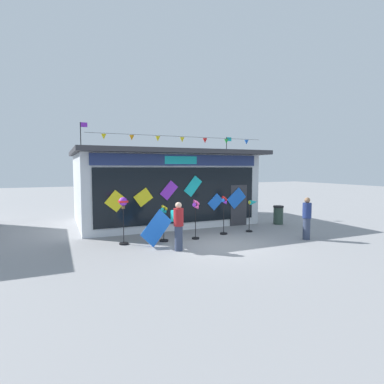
{
  "coord_description": "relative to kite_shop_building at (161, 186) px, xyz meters",
  "views": [
    {
      "loc": [
        -5.49,
        -9.89,
        2.85
      ],
      "look_at": [
        -0.14,
        2.29,
        1.8
      ],
      "focal_mm": 28.89,
      "sensor_mm": 36.0,
      "label": 1
    }
  ],
  "objects": [
    {
      "name": "wind_spinner_left",
      "position": [
        -1.38,
        -4.49,
        -1.07
      ],
      "size": [
        0.34,
        0.34,
        1.43
      ],
      "color": "black",
      "rests_on": "ground_plane"
    },
    {
      "name": "person_near_camera",
      "position": [
        3.92,
        -6.44,
        -1.01
      ],
      "size": [
        0.34,
        0.34,
        1.68
      ],
      "rotation": [
        0.0,
        0.0,
        5.32
      ],
      "color": "#333D56",
      "rests_on": "ground_plane"
    },
    {
      "name": "trash_bin",
      "position": [
        5.1,
        -3.3,
        -1.39
      ],
      "size": [
        0.52,
        0.52,
        0.93
      ],
      "color": "#2D4238",
      "rests_on": "ground_plane"
    },
    {
      "name": "wind_spinner_right",
      "position": [
        2.85,
        -4.3,
        -0.8
      ],
      "size": [
        0.64,
        0.33,
        1.42
      ],
      "color": "black",
      "rests_on": "ground_plane"
    },
    {
      "name": "wind_spinner_center_left",
      "position": [
        -0.1,
        -4.64,
        -0.79
      ],
      "size": [
        0.38,
        0.3,
        1.59
      ],
      "color": "black",
      "rests_on": "ground_plane"
    },
    {
      "name": "wind_spinner_center_right",
      "position": [
        1.38,
        -4.31,
        -0.82
      ],
      "size": [
        0.36,
        0.32,
        1.66
      ],
      "color": "black",
      "rests_on": "ground_plane"
    },
    {
      "name": "display_kite_on_ground",
      "position": [
        -1.84,
        -5.01,
        -1.2
      ],
      "size": [
        1.32,
        0.4,
        1.32
      ],
      "primitive_type": "cube",
      "rotation": [
        -0.31,
        0.79,
        0.0
      ],
      "color": "blue",
      "rests_on": "ground_plane"
    },
    {
      "name": "person_mid_plaza",
      "position": [
        -1.34,
        -5.93,
        -0.97
      ],
      "size": [
        0.37,
        0.47,
        1.68
      ],
      "rotation": [
        0.0,
        0.0,
        0.28
      ],
      "color": "#333D56",
      "rests_on": "ground_plane"
    },
    {
      "name": "ground_plane",
      "position": [
        0.38,
        -5.8,
        -1.86
      ],
      "size": [
        80.0,
        80.0,
        0.0
      ],
      "primitive_type": "plane",
      "color": "gray"
    },
    {
      "name": "kite_shop_building",
      "position": [
        0.0,
        0.0,
        0.0
      ],
      "size": [
        8.9,
        6.46,
        5.01
      ],
      "color": "silver",
      "rests_on": "ground_plane"
    },
    {
      "name": "wind_spinner_far_left",
      "position": [
        -2.9,
        -4.32,
        -0.52
      ],
      "size": [
        0.34,
        0.34,
        1.76
      ],
      "color": "black",
      "rests_on": "ground_plane"
    }
  ]
}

